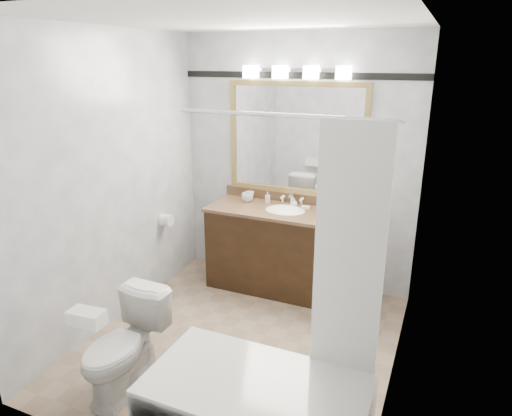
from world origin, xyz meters
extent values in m
cube|color=gray|center=(0.00, 0.00, -0.01)|extent=(2.40, 2.60, 0.01)
cube|color=white|center=(0.00, 0.00, 2.50)|extent=(2.40, 2.60, 0.01)
cube|color=silver|center=(0.00, 1.30, 1.25)|extent=(2.40, 0.01, 2.50)
cube|color=silver|center=(0.00, -1.30, 1.25)|extent=(2.40, 0.01, 2.50)
cube|color=silver|center=(-1.20, 0.00, 1.25)|extent=(0.01, 2.60, 2.50)
cube|color=silver|center=(1.20, 0.00, 1.25)|extent=(0.01, 2.60, 2.50)
cube|color=black|center=(0.00, 1.01, 0.41)|extent=(1.50, 0.55, 0.82)
cube|color=#936A45|center=(0.00, 1.01, 0.83)|extent=(1.53, 0.58, 0.03)
cube|color=#936A45|center=(0.00, 1.29, 0.90)|extent=(1.53, 0.03, 0.10)
ellipsoid|color=white|center=(0.00, 1.01, 0.82)|extent=(0.44, 0.34, 0.14)
cube|color=#A38949|center=(0.00, 1.28, 2.02)|extent=(1.40, 0.04, 0.05)
cube|color=#A38949|center=(0.00, 1.28, 0.97)|extent=(1.40, 0.04, 0.05)
cube|color=#A38949|center=(-0.68, 1.28, 1.50)|extent=(0.05, 0.04, 1.00)
cube|color=#A38949|center=(0.68, 1.28, 1.50)|extent=(0.05, 0.04, 1.00)
cube|color=white|center=(0.00, 1.29, 1.50)|extent=(1.30, 0.01, 1.00)
cube|color=silver|center=(0.00, 1.27, 2.15)|extent=(0.90, 0.05, 0.03)
cube|color=white|center=(-0.45, 1.22, 2.13)|extent=(0.12, 0.12, 0.12)
cube|color=white|center=(-0.15, 1.22, 2.13)|extent=(0.12, 0.12, 0.12)
cube|color=white|center=(0.15, 1.22, 2.13)|extent=(0.12, 0.12, 0.12)
cube|color=white|center=(0.45, 1.22, 2.13)|extent=(0.12, 0.12, 0.12)
cube|color=black|center=(0.00, 1.29, 2.10)|extent=(2.40, 0.01, 0.06)
cube|color=white|center=(0.53, -0.92, 0.23)|extent=(1.30, 0.72, 0.45)
cylinder|color=silver|center=(0.53, -0.54, 1.95)|extent=(1.30, 0.02, 0.02)
cube|color=white|center=(0.95, -0.55, 1.18)|extent=(0.40, 0.04, 1.55)
cylinder|color=white|center=(-1.14, 0.66, 0.70)|extent=(0.11, 0.12, 0.12)
imported|color=white|center=(-0.51, -0.83, 0.35)|extent=(0.41, 0.69, 0.70)
cube|color=white|center=(-0.51, -1.12, 0.74)|extent=(0.23, 0.14, 0.09)
cylinder|color=black|center=(0.62, 0.98, 0.86)|extent=(0.17, 0.17, 0.02)
cylinder|color=black|center=(0.64, 1.03, 0.98)|extent=(0.14, 0.14, 0.25)
sphere|color=black|center=(0.64, 1.03, 1.11)|extent=(0.15, 0.15, 0.15)
cube|color=black|center=(0.61, 0.96, 1.06)|extent=(0.12, 0.12, 0.05)
cylinder|color=silver|center=(0.61, 0.96, 0.89)|extent=(0.06, 0.06, 0.06)
imported|color=white|center=(-0.46, 1.13, 0.89)|extent=(0.13, 0.13, 0.09)
imported|color=white|center=(-0.46, 1.19, 0.89)|extent=(0.12, 0.12, 0.09)
imported|color=white|center=(-0.25, 1.18, 0.91)|extent=(0.07, 0.07, 0.11)
imported|color=white|center=(0.04, 1.15, 0.89)|extent=(0.08, 0.08, 0.09)
cube|color=beige|center=(0.17, 1.13, 0.86)|extent=(0.09, 0.06, 0.03)
camera|label=1|loc=(1.41, -2.95, 2.25)|focal=32.00mm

